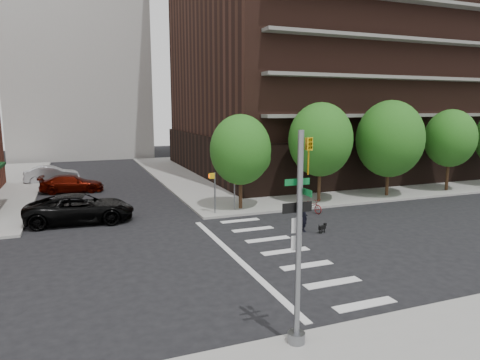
{
  "coord_description": "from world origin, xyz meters",
  "views": [
    {
      "loc": [
        -6.02,
        -17.37,
        6.7
      ],
      "look_at": [
        3.0,
        6.0,
        2.5
      ],
      "focal_mm": 32.0,
      "sensor_mm": 36.0,
      "label": 1
    }
  ],
  "objects": [
    {
      "name": "tree_d",
      "position": [
        22.0,
        8.5,
        4.34
      ],
      "size": [
        4.0,
        4.0,
        6.2
      ],
      "color": "#301E11",
      "rests_on": "sidewalk_ne"
    },
    {
      "name": "crosswalk",
      "position": [
        2.21,
        -0.0,
        0.01
      ],
      "size": [
        3.85,
        13.0,
        0.01
      ],
      "color": "silver",
      "rests_on": "ground"
    },
    {
      "name": "tree_c",
      "position": [
        16.0,
        8.5,
        4.45
      ],
      "size": [
        5.0,
        5.0,
        6.8
      ],
      "color": "#301E11",
      "rests_on": "sidewalk_ne"
    },
    {
      "name": "parked_car_silver",
      "position": [
        -8.2,
        24.78,
        0.77
      ],
      "size": [
        1.91,
        4.77,
        1.54
      ],
      "primitive_type": "imported",
      "rotation": [
        0.0,
        0.0,
        1.63
      ],
      "color": "#B3B7BC",
      "rests_on": "ground"
    },
    {
      "name": "dog_walker",
      "position": [
        5.5,
        2.67,
        0.79
      ],
      "size": [
        0.64,
        0.49,
        1.58
      ],
      "primitive_type": "imported",
      "rotation": [
        0.0,
        0.0,
        1.37
      ],
      "color": "black",
      "rests_on": "ground"
    },
    {
      "name": "tree_b",
      "position": [
        10.0,
        8.5,
        4.54
      ],
      "size": [
        4.5,
        4.5,
        6.65
      ],
      "color": "#301E11",
      "rests_on": "sidewalk_ne"
    },
    {
      "name": "parked_car_maroon",
      "position": [
        -6.47,
        19.19,
        0.71
      ],
      "size": [
        2.39,
        5.04,
        1.42
      ],
      "primitive_type": "imported",
      "rotation": [
        0.0,
        0.0,
        1.49
      ],
      "color": "#3F0802",
      "rests_on": "ground"
    },
    {
      "name": "tree_a",
      "position": [
        4.0,
        8.5,
        4.04
      ],
      "size": [
        4.0,
        4.0,
        5.9
      ],
      "color": "#301E11",
      "rests_on": "sidewalk_ne"
    },
    {
      "name": "traffic_signal",
      "position": [
        -0.47,
        -7.49,
        2.7
      ],
      "size": [
        0.9,
        0.75,
        6.0
      ],
      "color": "slate",
      "rests_on": "sidewalk_s"
    },
    {
      "name": "dog",
      "position": [
        6.28,
        2.01,
        0.31
      ],
      "size": [
        0.59,
        0.36,
        0.5
      ],
      "rotation": [
        0.0,
        0.0,
        0.4
      ],
      "color": "black",
      "rests_on": "ground"
    },
    {
      "name": "pedestrian_signal",
      "position": [
        2.32,
        7.92,
        1.85
      ],
      "size": [
        2.18,
        0.67,
        2.6
      ],
      "color": "slate",
      "rests_on": "sidewalk_ne"
    },
    {
      "name": "scooter",
      "position": [
        8.13,
        6.3,
        0.47
      ],
      "size": [
        1.04,
        1.9,
        0.95
      ],
      "primitive_type": "imported",
      "rotation": [
        0.0,
        0.0,
        0.24
      ],
      "color": "maroon",
      "rests_on": "ground"
    },
    {
      "name": "parked_car_black",
      "position": [
        -5.97,
        9.05,
        0.85
      ],
      "size": [
        3.34,
        6.36,
        1.71
      ],
      "primitive_type": "imported",
      "rotation": [
        0.0,
        0.0,
        1.49
      ],
      "color": "black",
      "rests_on": "ground"
    },
    {
      "name": "ground",
      "position": [
        0.0,
        0.0,
        0.0
      ],
      "size": [
        120.0,
        120.0,
        0.0
      ],
      "primitive_type": "plane",
      "color": "black",
      "rests_on": "ground"
    },
    {
      "name": "sidewalk_ne",
      "position": [
        20.5,
        23.5,
        0.07
      ],
      "size": [
        39.0,
        33.0,
        0.15
      ],
      "primitive_type": "cube",
      "color": "gray",
      "rests_on": "ground"
    }
  ]
}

